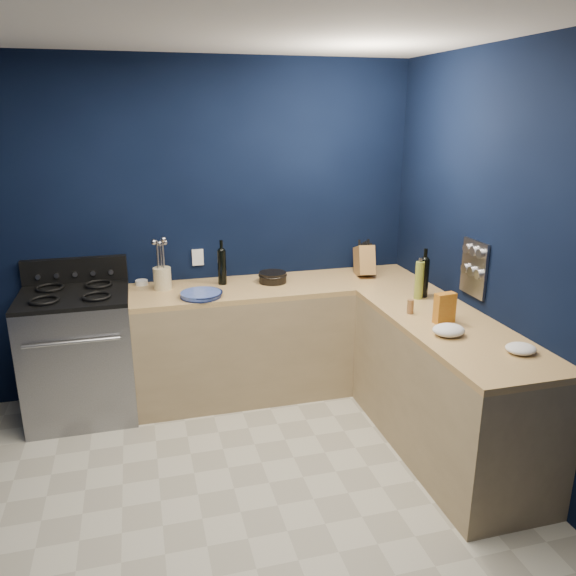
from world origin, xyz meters
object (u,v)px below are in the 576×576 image
object	(u,v)px
plate_stack	(201,295)
crouton_bag	(445,308)
utensil_crock	(162,278)
gas_range	(80,357)
knife_block	(364,261)

from	to	relation	value
plate_stack	crouton_bag	bearing A→B (deg)	-32.75
plate_stack	crouton_bag	xyz separation A→B (m)	(1.44, -0.93, 0.08)
plate_stack	utensil_crock	bearing A→B (deg)	133.30
crouton_bag	plate_stack	bearing A→B (deg)	140.48
gas_range	crouton_bag	xyz separation A→B (m)	(2.33, -1.09, 0.54)
plate_stack	knife_block	world-z (taller)	knife_block
utensil_crock	knife_block	bearing A→B (deg)	-1.22
gas_range	knife_block	size ratio (longest dim) A/B	3.83
utensil_crock	crouton_bag	distance (m)	2.08
gas_range	crouton_bag	bearing A→B (deg)	-24.96
gas_range	crouton_bag	distance (m)	2.63
gas_range	utensil_crock	world-z (taller)	utensil_crock
utensil_crock	knife_block	distance (m)	1.63
knife_block	gas_range	bearing A→B (deg)	-170.08
gas_range	knife_block	distance (m)	2.33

